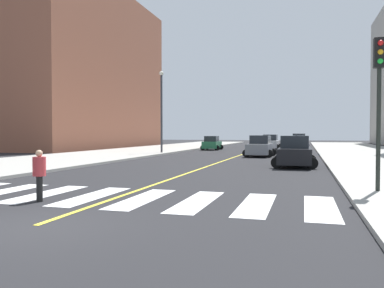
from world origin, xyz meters
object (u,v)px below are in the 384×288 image
(car_black_sixth, at_px, (295,152))
(traffic_light_near_corner, at_px, (379,84))
(car_white_second, at_px, (299,141))
(street_lamp, at_px, (161,105))
(pedestrian_crossing, at_px, (39,173))
(car_blue_nearest, at_px, (300,146))
(car_green_fifth, at_px, (212,143))
(car_gray_third, at_px, (260,147))
(car_silver_fourth, at_px, (270,142))

(car_black_sixth, height_order, traffic_light_near_corner, traffic_light_near_corner)
(car_white_second, height_order, street_lamp, street_lamp)
(car_black_sixth, distance_m, pedestrian_crossing, 16.49)
(car_white_second, xyz_separation_m, pedestrian_crossing, (-7.06, -48.66, -0.08))
(car_blue_nearest, height_order, traffic_light_near_corner, traffic_light_near_corner)
(car_white_second, distance_m, car_green_fifth, 15.46)
(car_black_sixth, relative_size, street_lamp, 0.53)
(car_gray_third, relative_size, car_silver_fourth, 1.00)
(street_lamp, bearing_deg, car_silver_fourth, 54.86)
(car_blue_nearest, distance_m, car_black_sixth, 14.93)
(car_blue_nearest, distance_m, street_lamp, 14.32)
(car_gray_third, height_order, traffic_light_near_corner, traffic_light_near_corner)
(car_green_fifth, distance_m, pedestrian_crossing, 37.25)
(car_gray_third, height_order, street_lamp, street_lamp)
(car_blue_nearest, height_order, car_black_sixth, car_black_sixth)
(car_green_fifth, bearing_deg, car_blue_nearest, -35.66)
(traffic_light_near_corner, relative_size, street_lamp, 0.63)
(pedestrian_crossing, bearing_deg, car_black_sixth, -66.77)
(car_white_second, height_order, pedestrian_crossing, car_white_second)
(car_gray_third, xyz_separation_m, pedestrian_crossing, (-4.02, -24.97, -0.01))
(car_silver_fourth, distance_m, car_green_fifth, 7.70)
(car_white_second, distance_m, car_gray_third, 23.89)
(car_gray_third, height_order, car_green_fifth, car_gray_third)
(car_gray_third, bearing_deg, car_white_second, -94.97)
(car_blue_nearest, bearing_deg, car_silver_fourth, -69.98)
(car_blue_nearest, relative_size, car_green_fifth, 1.00)
(car_silver_fourth, relative_size, car_black_sixth, 1.00)
(car_silver_fourth, height_order, pedestrian_crossing, car_silver_fourth)
(car_white_second, distance_m, car_silver_fourth, 8.79)
(car_green_fifth, bearing_deg, car_silver_fourth, 25.84)
(car_gray_third, bearing_deg, car_blue_nearest, -122.76)
(car_silver_fourth, bearing_deg, car_blue_nearest, 110.30)
(car_green_fifth, relative_size, pedestrian_crossing, 2.47)
(car_green_fifth, height_order, street_lamp, street_lamp)
(pedestrian_crossing, height_order, street_lamp, street_lamp)
(car_gray_third, xyz_separation_m, car_green_fifth, (-7.24, 12.14, -0.08))
(car_blue_nearest, xyz_separation_m, car_gray_third, (-3.35, -4.77, 0.07))
(car_blue_nearest, relative_size, traffic_light_near_corner, 0.77)
(traffic_light_near_corner, distance_m, pedestrian_crossing, 11.37)
(car_blue_nearest, relative_size, car_gray_third, 0.91)
(car_blue_nearest, xyz_separation_m, street_lamp, (-13.40, -2.95, 4.11))
(car_blue_nearest, relative_size, car_white_second, 0.85)
(pedestrian_crossing, xyz_separation_m, street_lamp, (-6.03, 26.79, 4.05))
(car_blue_nearest, bearing_deg, car_black_sixth, 90.60)
(pedestrian_crossing, bearing_deg, car_gray_third, -49.87)
(car_white_second, xyz_separation_m, car_gray_third, (-3.04, -23.70, -0.06))
(car_blue_nearest, distance_m, car_white_second, 18.93)
(car_white_second, bearing_deg, car_gray_third, 80.47)
(car_green_fifth, relative_size, traffic_light_near_corner, 0.76)
(car_silver_fourth, distance_m, street_lamp, 17.31)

